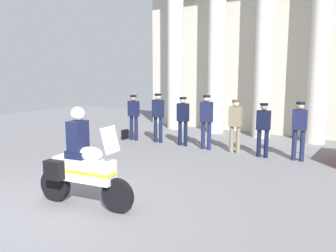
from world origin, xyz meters
TOP-DOWN VIEW (x-y plane):
  - ground_plane at (0.00, 0.00)m, footprint 28.00×28.00m
  - colonnade_backdrop at (0.93, 9.58)m, footprint 11.29×1.53m
  - officer_in_row_0 at (-2.84, 5.95)m, footprint 0.39×0.25m
  - officer_in_row_1 at (-1.85, 6.09)m, footprint 0.39×0.25m
  - officer_in_row_2 at (-0.84, 6.10)m, footprint 0.39×0.25m
  - officer_in_row_3 at (0.09, 6.02)m, footprint 0.39×0.25m
  - officer_in_row_4 at (1.07, 6.06)m, footprint 0.39×0.25m
  - officer_in_row_5 at (1.98, 5.97)m, footprint 0.39×0.25m
  - officer_in_row_6 at (2.97, 6.11)m, footprint 0.39×0.25m
  - motorcycle_with_rider at (0.30, 0.36)m, footprint 2.09×0.74m
  - briefcase_on_ground at (-3.23, 5.90)m, footprint 0.10×0.32m

SIDE VIEW (x-z plane):
  - ground_plane at x=0.00m, z-range 0.00..0.00m
  - briefcase_on_ground at x=-3.23m, z-range 0.00..0.36m
  - motorcycle_with_rider at x=0.30m, z-range -0.16..1.74m
  - officer_in_row_5 at x=1.98m, z-range 0.14..1.76m
  - officer_in_row_4 at x=1.07m, z-range 0.15..1.81m
  - officer_in_row_2 at x=-0.84m, z-range 0.15..1.81m
  - officer_in_row_0 at x=-2.84m, z-range 0.15..1.82m
  - officer_in_row_6 at x=2.97m, z-range 0.15..1.84m
  - officer_in_row_1 at x=-1.85m, z-range 0.16..1.90m
  - officer_in_row_3 at x=0.09m, z-range 0.16..1.93m
  - colonnade_backdrop at x=0.93m, z-range 0.18..7.81m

